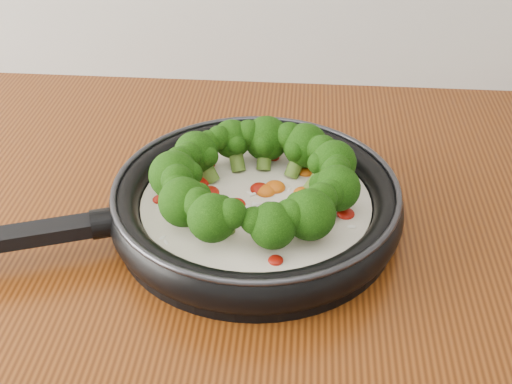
{
  "coord_description": "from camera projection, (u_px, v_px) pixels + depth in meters",
  "views": [
    {
      "loc": [
        -0.09,
        0.41,
        1.42
      ],
      "look_at": [
        -0.14,
        1.07,
        0.95
      ],
      "focal_mm": 46.58,
      "sensor_mm": 36.0,
      "label": 1
    }
  ],
  "objects": [
    {
      "name": "skillet",
      "position": [
        254.0,
        198.0,
        0.82
      ],
      "size": [
        0.6,
        0.47,
        0.11
      ],
      "color": "black",
      "rests_on": "counter"
    }
  ]
}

